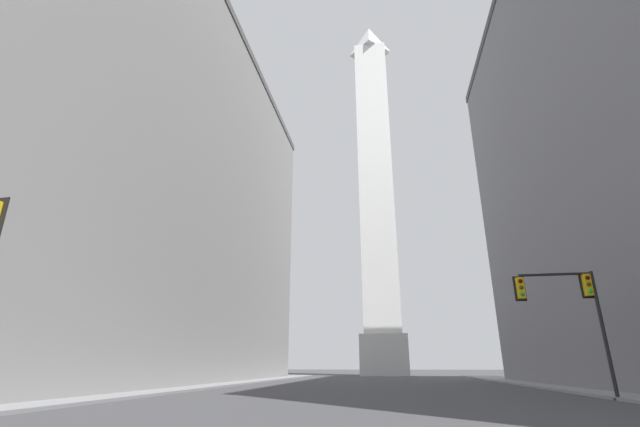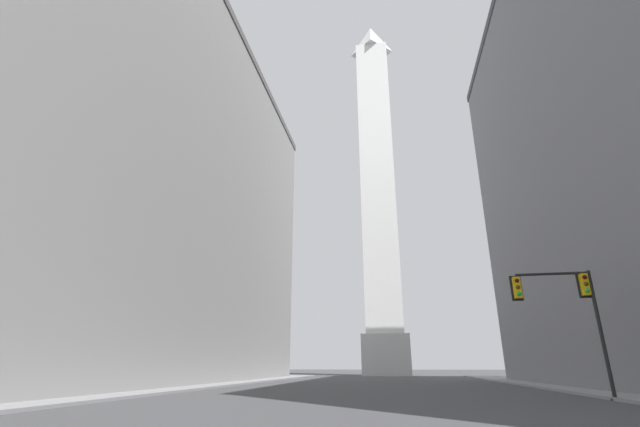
% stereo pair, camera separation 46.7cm
% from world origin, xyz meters
% --- Properties ---
extents(sidewalk_left, '(5.00, 89.13, 0.15)m').
position_xyz_m(sidewalk_left, '(-13.98, 26.74, 0.07)').
color(sidewalk_left, gray).
rests_on(sidewalk_left, ground_plane).
extents(sidewalk_right, '(5.00, 89.13, 0.15)m').
position_xyz_m(sidewalk_right, '(13.98, 26.74, 0.07)').
color(sidewalk_right, gray).
rests_on(sidewalk_right, ground_plane).
extents(building_left, '(24.77, 60.02, 37.65)m').
position_xyz_m(building_left, '(-26.03, 34.04, 18.83)').
color(building_left, gray).
rests_on(building_left, ground_plane).
extents(obelisk, '(7.73, 7.73, 70.79)m').
position_xyz_m(obelisk, '(0.00, 74.28, 33.83)').
color(obelisk, silver).
rests_on(obelisk, ground_plane).
extents(traffic_light_mid_right, '(4.05, 0.50, 6.17)m').
position_xyz_m(traffic_light_mid_right, '(10.36, 23.31, 4.66)').
color(traffic_light_mid_right, black).
rests_on(traffic_light_mid_right, ground_plane).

